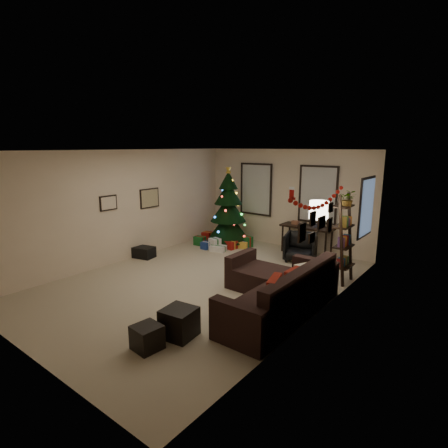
{
  "coord_description": "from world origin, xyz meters",
  "views": [
    {
      "loc": [
        4.72,
        -5.33,
        2.79
      ],
      "look_at": [
        0.1,
        0.6,
        1.15
      ],
      "focal_mm": 28.89,
      "sensor_mm": 36.0,
      "label": 1
    }
  ],
  "objects": [
    {
      "name": "wall_right",
      "position": [
        2.5,
        0.0,
        1.35
      ],
      "size": [
        0.0,
        7.0,
        7.0
      ],
      "primitive_type": "plane",
      "rotation": [
        1.57,
        0.0,
        -1.57
      ],
      "color": "beige",
      "rests_on": "floor"
    },
    {
      "name": "pillow_red_a",
      "position": [
        2.21,
        -0.89,
        0.64
      ],
      "size": [
        0.25,
        0.49,
        0.47
      ],
      "primitive_type": "cube",
      "rotation": [
        0.0,
        0.0,
        0.28
      ],
      "color": "maroon",
      "rests_on": "sofa"
    },
    {
      "name": "bookshelf",
      "position": [
        2.3,
        1.79,
        0.9
      ],
      "size": [
        0.3,
        0.54,
        1.86
      ],
      "color": "black",
      "rests_on": "floor"
    },
    {
      "name": "sofa",
      "position": [
        1.84,
        -0.11,
        0.28
      ],
      "size": [
        1.91,
        2.77,
        0.87
      ],
      "color": "black",
      "rests_on": "floor"
    },
    {
      "name": "christmas_tree",
      "position": [
        -1.38,
        2.7,
        0.95
      ],
      "size": [
        1.23,
        1.23,
        2.28
      ],
      "rotation": [
        0.0,
        0.0,
        -0.26
      ],
      "color": "black",
      "rests_on": "floor"
    },
    {
      "name": "potted_plant",
      "position": [
        2.3,
        1.8,
        1.8
      ],
      "size": [
        0.5,
        0.46,
        0.48
      ],
      "primitive_type": "imported",
      "rotation": [
        0.0,
        0.0,
        0.23
      ],
      "color": "#4C4C4C",
      "rests_on": "bookshelf"
    },
    {
      "name": "ceiling",
      "position": [
        0.0,
        0.0,
        2.7
      ],
      "size": [
        7.0,
        7.0,
        0.0
      ],
      "primitive_type": "plane",
      "rotation": [
        3.14,
        0.0,
        0.0
      ],
      "color": "white",
      "rests_on": "floor"
    },
    {
      "name": "art_map",
      "position": [
        -2.48,
        0.77,
        1.46
      ],
      "size": [
        0.04,
        0.6,
        0.5
      ],
      "color": "black",
      "rests_on": "wall_left"
    },
    {
      "name": "storage_bin",
      "position": [
        -2.31,
        0.35,
        0.14
      ],
      "size": [
        0.61,
        0.47,
        0.27
      ],
      "primitive_type": "cube",
      "rotation": [
        0.0,
        0.0,
        0.21
      ],
      "color": "black",
      "rests_on": "floor"
    },
    {
      "name": "floor_lamp",
      "position": [
        1.95,
        1.21,
        1.46
      ],
      "size": [
        0.37,
        0.37,
        1.75
      ],
      "rotation": [
        0.0,
        0.0,
        0.22
      ],
      "color": "black",
      "rests_on": "floor"
    },
    {
      "name": "presents",
      "position": [
        -1.29,
        2.36,
        0.12
      ],
      "size": [
        1.54,
        1.16,
        0.3
      ],
      "rotation": [
        0.0,
        0.0,
        0.39
      ],
      "color": "maroon",
      "rests_on": "floor"
    },
    {
      "name": "garland",
      "position": [
        2.45,
        0.01,
        1.96
      ],
      "size": [
        0.08,
        1.9,
        0.3
      ],
      "primitive_type": null,
      "color": "#A5140C",
      "rests_on": "wall_right"
    },
    {
      "name": "ottoman_near",
      "position": [
        1.18,
        -1.87,
        0.22
      ],
      "size": [
        0.51,
        0.51,
        0.44
      ],
      "primitive_type": "cube",
      "rotation": [
        0.0,
        0.0,
        0.13
      ],
      "color": "black",
      "rests_on": "floor"
    },
    {
      "name": "window_back_right",
      "position": [
        0.95,
        3.47,
        1.55
      ],
      "size": [
        1.05,
        0.06,
        1.5
      ],
      "color": "#728CB2",
      "rests_on": "wall_back"
    },
    {
      "name": "art_abstract",
      "position": [
        -2.48,
        -0.46,
        1.49
      ],
      "size": [
        0.04,
        0.45,
        0.35
      ],
      "color": "black",
      "rests_on": "wall_left"
    },
    {
      "name": "window_back_left",
      "position": [
        -0.95,
        3.47,
        1.55
      ],
      "size": [
        1.05,
        0.06,
        1.5
      ],
      "color": "#728CB2",
      "rests_on": "wall_back"
    },
    {
      "name": "desk_chair",
      "position": [
        0.96,
        2.57,
        0.35
      ],
      "size": [
        0.84,
        0.81,
        0.7
      ],
      "primitive_type": "imported",
      "rotation": [
        0.0,
        0.0,
        0.31
      ],
      "color": "black",
      "rests_on": "floor"
    },
    {
      "name": "pillow_red_b",
      "position": [
        2.21,
        -0.29,
        0.64
      ],
      "size": [
        0.12,
        0.41,
        0.4
      ],
      "primitive_type": "cube",
      "rotation": [
        0.0,
        0.0,
        -0.02
      ],
      "color": "maroon",
      "rests_on": "sofa"
    },
    {
      "name": "stocking_left",
      "position": [
        -0.14,
        3.6,
        1.47
      ],
      "size": [
        0.2,
        0.05,
        0.36
      ],
      "color": "#990F0C",
      "rests_on": "wall_back"
    },
    {
      "name": "stocking_right",
      "position": [
        0.19,
        3.52,
        1.53
      ],
      "size": [
        0.2,
        0.05,
        0.36
      ],
      "color": "#990F0C",
      "rests_on": "wall_back"
    },
    {
      "name": "pillow_cream",
      "position": [
        2.21,
        0.12,
        0.63
      ],
      "size": [
        0.26,
        0.39,
        0.38
      ],
      "primitive_type": "cube",
      "rotation": [
        0.0,
        0.0,
        -0.42
      ],
      "color": "beige",
      "rests_on": "sofa"
    },
    {
      "name": "wall_front",
      "position": [
        0.0,
        -3.5,
        1.35
      ],
      "size": [
        5.0,
        0.0,
        5.0
      ],
      "primitive_type": "plane",
      "rotation": [
        -1.57,
        0.0,
        0.0
      ],
      "color": "beige",
      "rests_on": "floor"
    },
    {
      "name": "desk",
      "position": [
        0.81,
        3.22,
        0.65
      ],
      "size": [
        1.37,
        0.49,
        0.74
      ],
      "color": "black",
      "rests_on": "floor"
    },
    {
      "name": "wall_left",
      "position": [
        -2.5,
        0.0,
        1.35
      ],
      "size": [
        0.0,
        7.0,
        7.0
      ],
      "primitive_type": "plane",
      "rotation": [
        1.57,
        0.0,
        1.57
      ],
      "color": "beige",
      "rests_on": "floor"
    },
    {
      "name": "floor",
      "position": [
        0.0,
        0.0,
        0.0
      ],
      "size": [
        7.0,
        7.0,
        0.0
      ],
      "primitive_type": "plane",
      "color": "tan",
      "rests_on": "ground"
    },
    {
      "name": "gallery",
      "position": [
        2.48,
        -0.07,
        1.57
      ],
      "size": [
        0.03,
        1.25,
        0.54
      ],
      "color": "black",
      "rests_on": "wall_right"
    },
    {
      "name": "wall_back",
      "position": [
        0.0,
        3.5,
        1.35
      ],
      "size": [
        5.0,
        0.0,
        5.0
      ],
      "primitive_type": "plane",
      "rotation": [
        1.57,
        0.0,
        0.0
      ],
      "color": "beige",
      "rests_on": "floor"
    },
    {
      "name": "window_right_wall",
      "position": [
        2.47,
        2.55,
        1.5
      ],
      "size": [
        0.06,
        0.9,
        1.3
      ],
      "color": "#728CB2",
      "rests_on": "wall_right"
    },
    {
      "name": "ottoman_far",
      "position": [
        1.06,
        -2.39,
        0.17
      ],
      "size": [
        0.4,
        0.4,
        0.35
      ],
      "primitive_type": "cube",
      "rotation": [
        0.0,
        0.0,
        -0.1
      ],
      "color": "black",
      "rests_on": "floor"
    }
  ]
}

